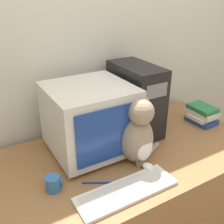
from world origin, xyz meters
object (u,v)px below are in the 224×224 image
crt_monitor (90,119)px  keyboard (127,191)px  computer_tower (136,99)px  book_stack (202,115)px  pen (98,183)px  mug (53,183)px  cat (137,135)px

crt_monitor → keyboard: bearing=-92.5°
crt_monitor → computer_tower: 0.36m
book_stack → pen: bearing=-167.9°
computer_tower → pen: (-0.46, -0.35, -0.22)m
pen → keyboard: bearing=-55.2°
keyboard → mug: 0.35m
computer_tower → book_stack: 0.52m
cat → mug: 0.49m
cat → pen: size_ratio=2.66×
pen → mug: size_ratio=1.85×
computer_tower → cat: size_ratio=1.18×
cat → book_stack: cat is taller
crt_monitor → computer_tower: size_ratio=1.00×
computer_tower → mug: (-0.66, -0.28, -0.19)m
crt_monitor → book_stack: crt_monitor is taller
crt_monitor → cat: size_ratio=1.17×
mug → keyboard: bearing=-33.7°
crt_monitor → book_stack: bearing=-6.1°
computer_tower → keyboard: size_ratio=0.90×
cat → pen: bearing=-171.1°
computer_tower → book_stack: bearing=-17.8°
computer_tower → pen: bearing=-142.7°
cat → mug: size_ratio=4.92×
crt_monitor → pen: 0.37m
cat → computer_tower: bearing=53.2°
book_stack → mug: size_ratio=2.73×
book_stack → crt_monitor: bearing=173.9°
book_stack → mug: bearing=-173.4°
crt_monitor → keyboard: 0.46m
crt_monitor → computer_tower: computer_tower is taller
computer_tower → mug: size_ratio=5.79×
keyboard → mug: mug is taller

